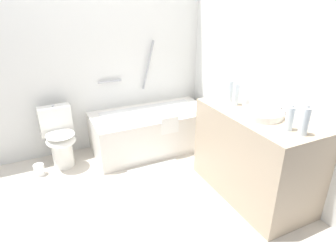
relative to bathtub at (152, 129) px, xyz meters
name	(u,v)px	position (x,y,z in m)	size (l,w,h in m)	color
ground_plane	(116,200)	(-0.73, -0.84, -0.27)	(4.13, 4.13, 0.00)	beige
wall_back_tiled	(79,57)	(-0.73, 0.41, 0.91)	(3.53, 0.10, 2.35)	silver
wall_right_mirror	(260,65)	(0.88, -0.84, 0.91)	(0.10, 2.81, 2.35)	silver
bathtub	(152,129)	(0.00, 0.00, 0.00)	(1.48, 0.73, 1.32)	silver
toilet	(60,138)	(-1.10, 0.07, 0.08)	(0.36, 0.47, 0.70)	white
vanity_counter	(254,155)	(0.53, -1.30, 0.16)	(0.61, 1.19, 0.86)	tan
sink_basin	(262,114)	(0.48, -1.37, 0.62)	(0.36, 0.36, 0.06)	white
sink_faucet	(280,110)	(0.69, -1.37, 0.62)	(0.13, 0.15, 0.06)	#B3B3B8
water_bottle_0	(290,118)	(0.48, -1.67, 0.69)	(0.06, 0.06, 0.21)	silver
water_bottle_1	(230,91)	(0.47, -0.91, 0.70)	(0.06, 0.06, 0.23)	silver
water_bottle_2	(236,94)	(0.46, -1.02, 0.70)	(0.06, 0.06, 0.23)	silver
water_bottle_3	(305,121)	(0.51, -1.78, 0.70)	(0.07, 0.07, 0.24)	silver
drinking_glass_0	(246,102)	(0.50, -1.12, 0.64)	(0.06, 0.06, 0.10)	white
drinking_glass_1	(226,94)	(0.49, -0.83, 0.64)	(0.06, 0.06, 0.10)	white
bath_mat	(158,173)	(-0.17, -0.59, -0.26)	(0.62, 0.38, 0.01)	white
toilet_paper_roll	(39,170)	(-1.38, -0.05, -0.20)	(0.11, 0.11, 0.13)	white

